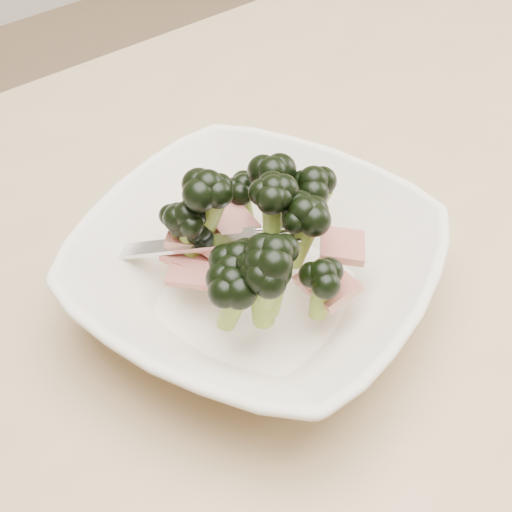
{
  "coord_description": "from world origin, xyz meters",
  "views": [
    {
      "loc": [
        -0.35,
        -0.32,
        1.2
      ],
      "look_at": [
        -0.11,
        -0.02,
        0.8
      ],
      "focal_mm": 50.0,
      "sensor_mm": 36.0,
      "label": 1
    }
  ],
  "objects": [
    {
      "name": "dining_table",
      "position": [
        0.0,
        0.0,
        0.65
      ],
      "size": [
        1.2,
        0.8,
        0.75
      ],
      "color": "tan",
      "rests_on": "ground"
    },
    {
      "name": "broccoli_dish",
      "position": [
        -0.11,
        -0.02,
        0.79
      ],
      "size": [
        0.35,
        0.35,
        0.12
      ],
      "color": "beige",
      "rests_on": "dining_table"
    }
  ]
}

